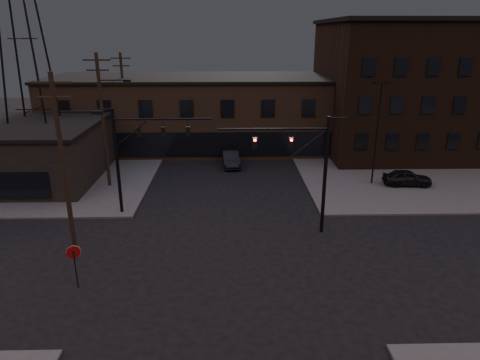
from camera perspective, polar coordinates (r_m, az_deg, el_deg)
name	(u,v)px	position (r m, az deg, el deg)	size (l,w,h in m)	color
ground	(227,266)	(25.62, -1.78, -11.41)	(140.00, 140.00, 0.00)	black
sidewalk_ne	(430,158)	(50.82, 24.05, 2.64)	(30.00, 30.00, 0.15)	#474744
sidewalk_nw	(21,161)	(51.04, -27.18, 2.25)	(30.00, 30.00, 0.15)	#474744
building_row	(228,113)	(50.89, -1.64, 8.86)	(40.00, 12.00, 8.00)	brown
building_right	(424,89)	(53.11, 23.28, 11.06)	(22.00, 16.00, 14.00)	black
building_left	(8,154)	(44.39, -28.50, 3.04)	(16.00, 12.00, 5.00)	black
traffic_signal_near	(308,163)	(28.24, 9.11, 2.23)	(7.12, 0.24, 8.00)	black
traffic_signal_far	(134,149)	(31.89, -13.98, 4.00)	(7.12, 0.24, 8.00)	black
stop_sign	(74,257)	(24.42, -21.26, -9.51)	(0.72, 0.33, 2.48)	black
utility_pole_near	(64,162)	(26.92, -22.42, 2.25)	(3.70, 0.28, 11.00)	black
utility_pole_mid	(104,119)	(38.26, -17.74, 7.82)	(3.70, 0.28, 11.50)	black
utility_pole_far	(124,101)	(50.02, -15.18, 10.11)	(2.20, 0.28, 11.00)	black
transmission_tower	(22,39)	(44.05, -27.03, 16.45)	(7.00, 7.00, 25.00)	black
lot_light_a	(378,124)	(38.99, 17.89, 7.08)	(1.50, 0.28, 9.14)	black
lot_light_b	(422,114)	(45.77, 23.08, 8.14)	(1.50, 0.28, 9.14)	black
parked_car_lot_a	(407,178)	(40.56, 21.40, 0.29)	(1.67, 4.14, 1.41)	black
parked_car_lot_b	(386,149)	(50.05, 18.88, 3.94)	(1.90, 4.67, 1.36)	silver
car_crossing	(231,158)	(43.92, -1.23, 2.89)	(1.63, 4.68, 1.54)	black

